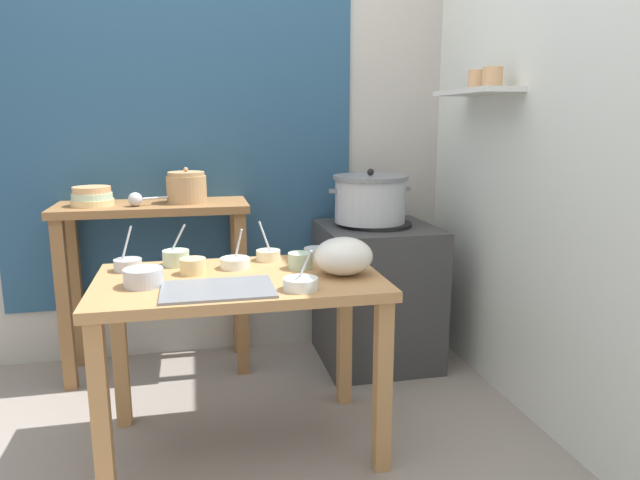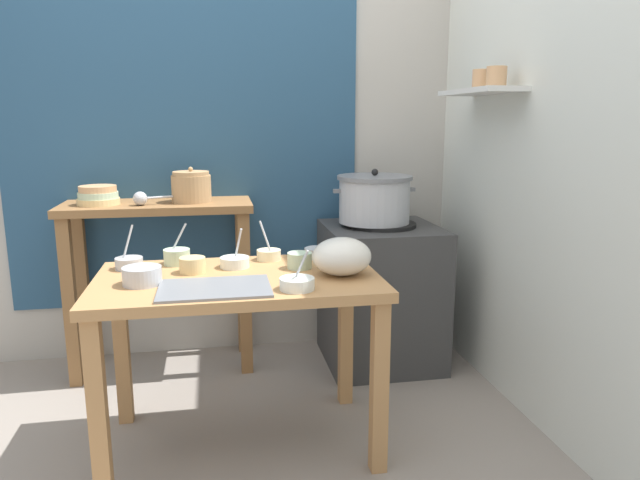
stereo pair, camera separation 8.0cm
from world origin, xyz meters
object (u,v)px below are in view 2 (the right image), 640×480
at_px(prep_bowl_8, 192,264).
at_px(steamer_pot, 374,199).
at_px(stove_block, 381,294).
at_px(plastic_bag, 342,256).
at_px(back_shelf_table, 160,245).
at_px(prep_bowl_2, 129,262).
at_px(prep_bowl_5, 235,261).
at_px(prep_bowl_3, 300,260).
at_px(ladle, 142,198).
at_px(prep_bowl_1, 269,254).
at_px(serving_tray, 215,288).
at_px(clay_pot, 191,187).
at_px(bowl_stack_enamel, 98,196).
at_px(prep_bowl_6, 142,275).
at_px(prep_table, 239,303).
at_px(prep_bowl_0, 297,283).
at_px(prep_bowl_4, 317,252).
at_px(prep_bowl_7, 177,256).

bearing_deg(prep_bowl_8, steamer_pot, 35.09).
bearing_deg(stove_block, plastic_bag, -116.97).
bearing_deg(steamer_pot, back_shelf_table, 174.43).
distance_m(prep_bowl_2, prep_bowl_5, 0.43).
xyz_separation_m(prep_bowl_2, prep_bowl_3, (0.69, -0.12, 0.01)).
bearing_deg(stove_block, ladle, 177.81).
bearing_deg(steamer_pot, prep_bowl_1, -141.03).
height_order(serving_tray, prep_bowl_3, prep_bowl_3).
xyz_separation_m(clay_pot, prep_bowl_3, (0.45, -0.77, -0.22)).
bearing_deg(bowl_stack_enamel, plastic_bag, -40.22).
height_order(ladle, prep_bowl_6, ladle).
relative_size(prep_table, prep_bowl_5, 6.57).
relative_size(prep_table, prep_bowl_0, 7.44).
bearing_deg(steamer_pot, prep_bowl_0, -120.02).
bearing_deg(prep_bowl_5, prep_bowl_4, 15.82).
xyz_separation_m(prep_table, prep_bowl_5, (-0.01, 0.14, 0.14)).
relative_size(stove_block, prep_bowl_7, 4.55).
height_order(ladle, prep_bowl_5, ladle).
height_order(serving_tray, prep_bowl_5, prep_bowl_5).
height_order(stove_block, clay_pot, clay_pot).
xyz_separation_m(prep_bowl_4, prep_bowl_6, (-0.71, -0.30, 0.01)).
height_order(prep_bowl_2, prep_bowl_6, prep_bowl_2).
distance_m(stove_block, prep_bowl_6, 1.44).
height_order(prep_table, prep_bowl_1, prep_bowl_1).
relative_size(bowl_stack_enamel, serving_tray, 0.52).
bearing_deg(stove_block, prep_bowl_8, -146.85).
distance_m(serving_tray, plastic_bag, 0.51).
distance_m(ladle, plastic_bag, 1.18).
distance_m(prep_table, steamer_pot, 1.10).
height_order(prep_bowl_1, prep_bowl_8, prep_bowl_1).
xyz_separation_m(prep_bowl_0, prep_bowl_5, (-0.21, 0.36, 0.00)).
xyz_separation_m(clay_pot, bowl_stack_enamel, (-0.46, -0.01, -0.03)).
height_order(clay_pot, plastic_bag, clay_pot).
distance_m(stove_block, steamer_pot, 0.52).
bearing_deg(plastic_bag, prep_bowl_4, 98.07).
relative_size(plastic_bag, prep_bowl_1, 1.35).
height_order(back_shelf_table, prep_bowl_5, back_shelf_table).
relative_size(steamer_pot, ladle, 1.66).
xyz_separation_m(ladle, prep_bowl_4, (0.79, -0.52, -0.19)).
relative_size(clay_pot, prep_bowl_7, 1.18).
bearing_deg(plastic_bag, back_shelf_table, 130.39).
bearing_deg(plastic_bag, prep_bowl_0, -140.40).
relative_size(back_shelf_table, prep_bowl_6, 6.69).
distance_m(clay_pot, plastic_bag, 1.10).
height_order(prep_table, prep_bowl_5, prep_bowl_5).
relative_size(bowl_stack_enamel, prep_bowl_6, 1.44).
height_order(steamer_pot, prep_bowl_6, steamer_pot).
relative_size(serving_tray, prep_bowl_3, 3.97).
distance_m(prep_bowl_3, prep_bowl_4, 0.20).
xyz_separation_m(bowl_stack_enamel, prep_bowl_3, (0.91, -0.76, -0.19)).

